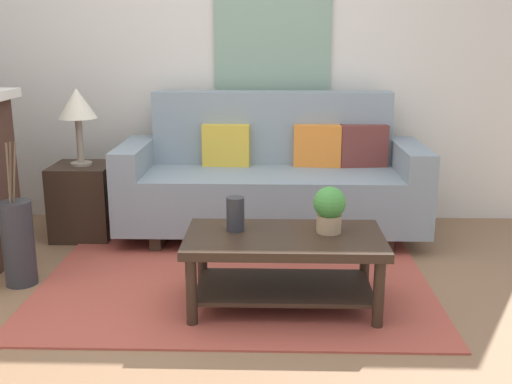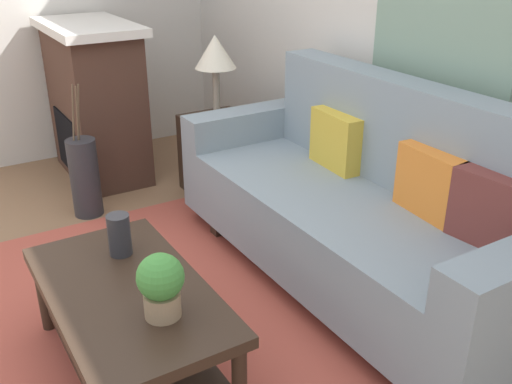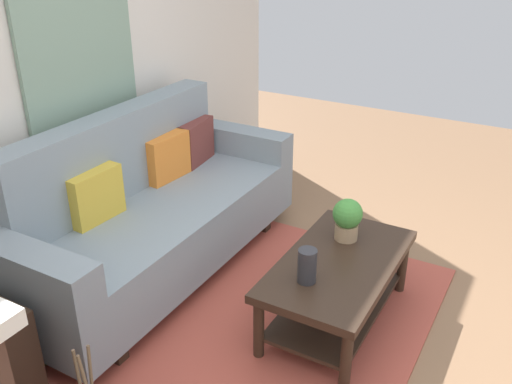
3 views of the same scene
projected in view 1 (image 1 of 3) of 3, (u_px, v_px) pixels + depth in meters
name	position (u px, v px, depth m)	size (l,w,h in m)	color
ground_plane	(230.00, 319.00, 3.34)	(9.06, 9.06, 0.00)	#8C6647
wall_back	(245.00, 54.00, 4.92)	(5.06, 0.10, 2.70)	silver
area_rug	(235.00, 282.00, 3.82)	(2.39, 1.73, 0.01)	#B24C3D
couch	(272.00, 181.00, 4.63)	(2.25, 0.84, 1.08)	gray
throw_pillow_mustard	(226.00, 145.00, 4.70)	(0.36, 0.12, 0.32)	gold
throw_pillow_orange	(318.00, 146.00, 4.68)	(0.36, 0.12, 0.32)	orange
throw_pillow_maroon	(363.00, 146.00, 4.67)	(0.36, 0.12, 0.32)	brown
coffee_table	(284.00, 255.00, 3.41)	(1.10, 0.60, 0.43)	#332319
tabletop_vase	(235.00, 214.00, 3.43)	(0.10, 0.10, 0.19)	#2D2D33
potted_plant_tabletop	(329.00, 208.00, 3.39)	(0.18, 0.18, 0.26)	tan
side_table	(84.00, 201.00, 4.64)	(0.44, 0.44, 0.56)	#332319
table_lamp	(77.00, 107.00, 4.46)	(0.28, 0.28, 0.57)	gray
floor_vase	(18.00, 243.00, 3.74)	(0.19, 0.19, 0.53)	#2D2D33
floor_vase_branch_a	(14.00, 173.00, 3.63)	(0.01, 0.01, 0.36)	brown
floor_vase_branch_b	(11.00, 172.00, 3.64)	(0.01, 0.01, 0.36)	brown
floor_vase_branch_c	(8.00, 173.00, 3.61)	(0.01, 0.01, 0.36)	brown
framed_painting	(273.00, 43.00, 4.83)	(0.92, 0.03, 0.84)	gray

